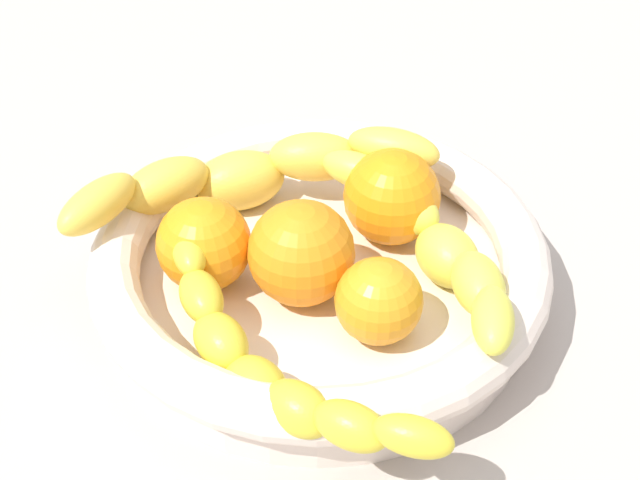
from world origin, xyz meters
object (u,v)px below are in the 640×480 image
object	(u,v)px
banana_draped_left	(267,365)
banana_arching_top	(437,246)
banana_draped_right	(243,175)
orange_rear	(379,301)
orange_mid_left	(204,244)
orange_mid_right	(392,197)
fruit_bowl	(320,268)
orange_front	(303,253)

from	to	relation	value
banana_draped_left	banana_arching_top	bearing A→B (deg)	-11.95
banana_draped_right	orange_rear	size ratio (longest dim) A/B	3.99
orange_mid_left	orange_mid_right	world-z (taller)	orange_mid_right
orange_mid_left	banana_draped_left	bearing A→B (deg)	-121.76
orange_mid_left	fruit_bowl	bearing A→B (deg)	-51.75
orange_mid_left	orange_rear	world-z (taller)	orange_mid_left
banana_arching_top	orange_rear	world-z (taller)	banana_arching_top
fruit_bowl	orange_mid_right	xyz separation A→B (cm)	(6.18, -1.62, 2.68)
orange_mid_right	banana_arching_top	bearing A→B (deg)	-117.38
banana_draped_left	banana_arching_top	size ratio (longest dim) A/B	1.21
banana_draped_right	banana_arching_top	world-z (taller)	banana_draped_right
fruit_bowl	orange_rear	bearing A→B (deg)	-112.06
fruit_bowl	banana_draped_right	world-z (taller)	banana_draped_right
banana_draped_left	orange_mid_right	bearing A→B (deg)	6.55
banana_draped_left	orange_mid_right	xyz separation A→B (cm)	(16.53, 1.90, 0.51)
banana_draped_left	orange_rear	world-z (taller)	orange_rear
banana_arching_top	orange_mid_left	size ratio (longest dim) A/B	3.10
orange_rear	orange_mid_left	bearing A→B (deg)	100.59
banana_draped_left	orange_mid_right	distance (cm)	16.64
orange_mid_right	orange_rear	size ratio (longest dim) A/B	1.23
banana_draped_left	banana_arching_top	xyz separation A→B (cm)	(14.01, -2.97, 0.24)
fruit_bowl	orange_front	xyz separation A→B (cm)	(-2.06, -0.10, 2.78)
banana_draped_right	banana_arching_top	bearing A→B (deg)	-84.58
fruit_bowl	orange_front	distance (cm)	3.46
orange_rear	banana_arching_top	bearing A→B (deg)	-5.60
fruit_bowl	orange_front	world-z (taller)	orange_front
fruit_bowl	banana_arching_top	xyz separation A→B (cm)	(3.66, -6.49, 2.40)
fruit_bowl	banana_draped_right	size ratio (longest dim) A/B	1.39
fruit_bowl	orange_front	bearing A→B (deg)	-177.18
banana_draped_right	orange_front	size ratio (longest dim) A/B	3.16
orange_mid_left	orange_mid_right	size ratio (longest dim) A/B	0.93
banana_arching_top	fruit_bowl	bearing A→B (deg)	119.42
orange_front	orange_mid_left	bearing A→B (deg)	113.05
fruit_bowl	banana_draped_right	xyz separation A→B (cm)	(2.29, 7.95, 2.89)
fruit_bowl	orange_mid_right	distance (cm)	6.93
banana_draped_right	orange_mid_left	world-z (taller)	banana_draped_right
banana_arching_top	orange_mid_left	distance (cm)	14.80
banana_draped_left	orange_mid_right	size ratio (longest dim) A/B	3.50
orange_rear	banana_draped_left	bearing A→B (deg)	163.41
orange_front	orange_rear	xyz separation A→B (cm)	(-0.33, -5.79, -0.70)
banana_draped_right	orange_front	bearing A→B (deg)	-118.39
orange_mid_left	orange_rear	bearing A→B (deg)	-79.41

